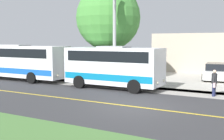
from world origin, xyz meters
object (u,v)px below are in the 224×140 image
at_px(shuttle_bus_front, 114,65).
at_px(transit_bus_rear, 12,60).
at_px(parked_car_near, 216,72).
at_px(street_light_pole, 114,33).
at_px(pedestrian_with_bags, 214,82).
at_px(tree_curbside, 108,18).

xyz_separation_m(shuttle_bus_front, transit_bus_rear, (0.03, -10.14, 0.03)).
bearing_deg(transit_bus_rear, parked_car_near, 116.77).
bearing_deg(street_light_pole, shuttle_bus_front, 31.74).
bearing_deg(street_light_pole, pedestrian_with_bags, 89.75).
xyz_separation_m(transit_bus_rear, tree_curbside, (-2.90, 8.08, 3.54)).
bearing_deg(parked_car_near, street_light_pole, -37.71).
distance_m(shuttle_bus_front, pedestrian_with_bags, 6.75).
bearing_deg(shuttle_bus_front, tree_curbside, -144.39).
bearing_deg(shuttle_bus_front, street_light_pole, -148.26).
height_order(shuttle_bus_front, transit_bus_rear, transit_bus_rear).
bearing_deg(transit_bus_rear, shuttle_bus_front, 90.15).
bearing_deg(pedestrian_with_bags, tree_curbside, -106.35).
distance_m(street_light_pole, tree_curbside, 3.40).
bearing_deg(shuttle_bus_front, pedestrian_with_bags, 92.63).
bearing_deg(pedestrian_with_bags, shuttle_bus_front, -87.37).
bearing_deg(tree_curbside, parked_car_near, 123.27).
bearing_deg(pedestrian_with_bags, parked_car_near, -172.42).
relative_size(street_light_pole, tree_curbside, 0.89).
bearing_deg(parked_car_near, shuttle_bus_front, -35.53).
relative_size(parked_car_near, tree_curbside, 0.58).
bearing_deg(shuttle_bus_front, parked_car_near, 144.47).
relative_size(transit_bus_rear, tree_curbside, 1.45).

